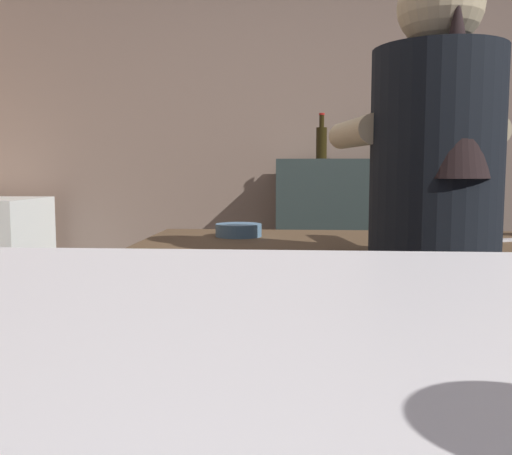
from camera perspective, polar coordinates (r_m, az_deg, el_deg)
The scene contains 10 objects.
wall_back at distance 3.57m, azimuth 6.93°, elevation 9.07°, with size 5.20×0.10×2.70m, color gray.
prep_counter at distance 2.16m, azimuth 18.40°, elevation -13.16°, with size 2.10×0.60×0.90m, color #4F3A26.
back_shelf at distance 3.34m, azimuth 10.11°, elevation -3.62°, with size 0.93×0.36×1.20m, color #303D3B.
bartender at distance 1.57m, azimuth 17.45°, elevation -0.83°, with size 0.47×0.54×1.67m.
mixing_bowl at distance 2.05m, azimuth -1.76°, elevation -0.27°, with size 0.17×0.17×0.05m, color slate.
chefs_knife at distance 2.05m, azimuth 22.39°, elevation -1.24°, with size 0.24×0.03×0.01m, color silver.
bottle_vinegar at distance 3.38m, azimuth 12.40°, elevation 8.47°, with size 0.07×0.07×0.27m.
bottle_olive_oil at distance 3.33m, azimuth 15.89°, elevation 8.35°, with size 0.05×0.05×0.26m.
bottle_soy at distance 3.28m, azimuth 6.60°, elevation 8.58°, with size 0.06×0.06×0.26m.
bottle_hot_sauce at distance 3.36m, azimuth 14.39°, elevation 8.29°, with size 0.06×0.06×0.25m.
Camera 1 is at (-0.18, -1.36, 1.14)m, focal length 39.84 mm.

